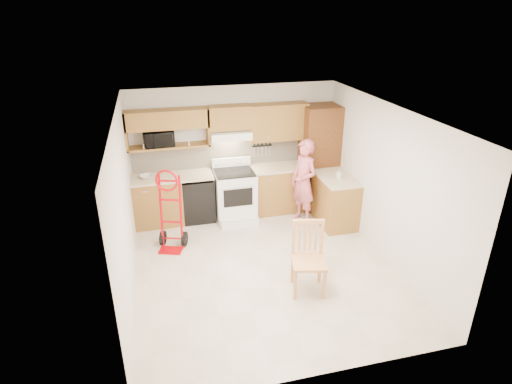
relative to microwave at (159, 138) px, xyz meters
name	(u,v)px	position (x,y,z in m)	size (l,w,h in m)	color
floor	(264,267)	(1.42, -2.08, -1.64)	(4.00, 4.50, 0.02)	beige
ceiling	(265,112)	(1.42, -2.08, 0.88)	(4.00, 4.50, 0.02)	white
wall_back	(234,150)	(1.42, 0.17, -0.38)	(4.00, 0.02, 2.50)	silver
wall_front	(322,286)	(1.42, -4.34, -0.38)	(4.00, 0.02, 2.50)	silver
wall_left	(124,211)	(-0.59, -2.08, -0.38)	(0.02, 4.50, 2.50)	silver
wall_right	(386,183)	(3.43, -2.08, -0.38)	(0.02, 4.50, 2.50)	silver
backsplash	(235,152)	(1.42, 0.15, -0.43)	(3.92, 0.03, 0.55)	beige
lower_cab_left	(158,201)	(-0.13, -0.14, -1.18)	(0.90, 0.60, 0.90)	brown
dishwasher	(198,198)	(0.62, -0.14, -1.21)	(0.60, 0.60, 0.85)	black
lower_cab_right	(278,189)	(2.25, -0.14, -1.18)	(1.14, 0.60, 0.90)	brown
countertop_left	(172,177)	(0.17, -0.13, -0.71)	(1.50, 0.63, 0.04)	beige
countertop_right	(279,167)	(2.25, -0.13, -0.71)	(1.14, 0.63, 0.04)	beige
cab_return_right	(335,201)	(3.12, -0.94, -1.18)	(0.60, 1.00, 0.90)	brown
countertop_return	(337,178)	(3.12, -0.94, -0.71)	(0.63, 1.00, 0.04)	beige
pantry_tall	(318,158)	(3.07, -0.14, -0.58)	(0.70, 0.60, 2.10)	brown
upper_cab_left	(167,119)	(0.17, 0.00, 0.35)	(1.50, 0.33, 0.34)	brown
upper_shelf_mw	(169,146)	(0.17, 0.00, -0.16)	(1.50, 0.33, 0.04)	brown
upper_cab_center	(229,117)	(1.30, 0.00, 0.31)	(0.76, 0.33, 0.44)	brown
upper_cab_right	(278,122)	(2.25, 0.00, 0.17)	(1.14, 0.33, 0.70)	brown
range_hood	(230,135)	(1.30, -0.06, 0.00)	(0.76, 0.46, 0.14)	white
knife_strip	(262,149)	(1.97, 0.12, -0.39)	(0.40, 0.05, 0.29)	black
microwave	(159,138)	(0.00, 0.00, 0.00)	(0.52, 0.35, 0.29)	black
range	(235,192)	(1.34, -0.30, -1.07)	(0.76, 1.01, 1.13)	white
person	(304,182)	(2.56, -0.74, -0.82)	(0.59, 0.39, 1.63)	#CA5F6C
hand_truck	(170,214)	(0.05, -1.15, -0.98)	(0.51, 0.47, 1.30)	#BF030B
dining_chair	(309,260)	(1.89, -2.83, -1.11)	(0.48, 0.52, 1.06)	tan
soap_bottle	(339,174)	(3.12, -1.01, -0.61)	(0.08, 0.08, 0.18)	white
bowl	(147,177)	(-0.28, -0.14, -0.67)	(0.23, 0.23, 0.06)	white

